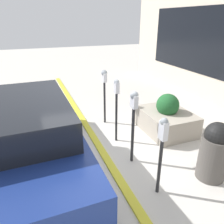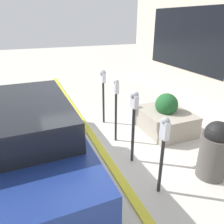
% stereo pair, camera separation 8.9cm
% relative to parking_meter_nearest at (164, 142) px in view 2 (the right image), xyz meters
% --- Properties ---
extents(ground_plane, '(40.00, 40.00, 0.00)m').
position_rel_parking_meter_nearest_xyz_m(ground_plane, '(1.43, 0.42, -0.98)').
color(ground_plane, beige).
extents(curb_strip, '(13.97, 0.16, 0.04)m').
position_rel_parking_meter_nearest_xyz_m(curb_strip, '(1.43, 0.50, -0.96)').
color(curb_strip, gold).
rests_on(curb_strip, ground_plane).
extents(parking_meter_nearest, '(0.15, 0.13, 1.41)m').
position_rel_parking_meter_nearest_xyz_m(parking_meter_nearest, '(0.00, 0.00, 0.00)').
color(parking_meter_nearest, '#232326').
rests_on(parking_meter_nearest, ground_plane).
extents(parking_meter_second, '(0.19, 0.16, 1.54)m').
position_rel_parking_meter_nearest_xyz_m(parking_meter_second, '(0.97, 0.02, 0.13)').
color(parking_meter_second, '#232326').
rests_on(parking_meter_second, ground_plane).
extents(parking_meter_middle, '(0.14, 0.12, 1.54)m').
position_rel_parking_meter_nearest_xyz_m(parking_meter_middle, '(1.87, 0.01, 0.09)').
color(parking_meter_middle, '#232326').
rests_on(parking_meter_middle, ground_plane).
extents(parking_meter_fourth, '(0.19, 0.16, 1.53)m').
position_rel_parking_meter_nearest_xyz_m(parking_meter_fourth, '(2.93, -0.07, 0.15)').
color(parking_meter_fourth, '#232326').
rests_on(parking_meter_fourth, ground_plane).
extents(planter_box, '(1.42, 1.14, 1.03)m').
position_rel_parking_meter_nearest_xyz_m(planter_box, '(1.86, -1.40, -0.63)').
color(planter_box, '#A39989').
rests_on(planter_box, ground_plane).
extents(parked_car_front, '(4.55, 2.04, 1.52)m').
position_rel_parking_meter_nearest_xyz_m(parked_car_front, '(1.35, 2.12, -0.16)').
color(parked_car_front, navy).
rests_on(parked_car_front, ground_plane).
extents(trash_bin, '(0.51, 0.51, 1.13)m').
position_rel_parking_meter_nearest_xyz_m(trash_bin, '(-0.02, -1.13, -0.41)').
color(trash_bin, '#514C47').
rests_on(trash_bin, ground_plane).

